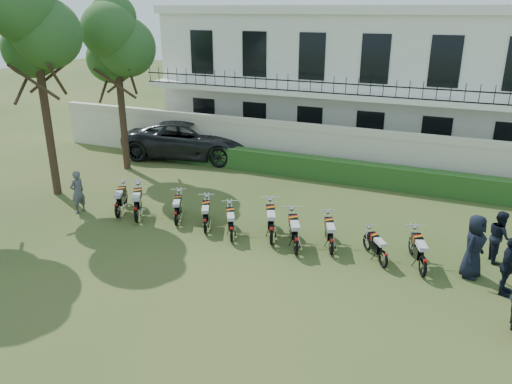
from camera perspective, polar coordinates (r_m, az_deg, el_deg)
ground at (r=16.45m, az=0.06°, el=-5.96°), size 100.00×100.00×0.00m
perimeter_wall at (r=23.13m, az=8.08°, el=4.79°), size 30.00×0.35×2.30m
hedge at (r=22.34m, az=9.89°, el=2.33°), size 18.00×0.60×1.00m
building at (r=28.32m, az=11.77°, el=12.66°), size 20.40×9.60×7.40m
tree_west_mid at (r=21.15m, az=-24.05°, el=17.01°), size 3.40×3.20×8.82m
tree_west_near at (r=23.79m, az=-15.68°, el=16.25°), size 3.40×3.20×7.90m
motorcycle_0 at (r=18.87m, az=-15.58°, el=-1.55°), size 0.99×1.81×1.07m
motorcycle_1 at (r=18.26m, az=-13.56°, el=-1.97°), size 1.18×1.86×1.15m
motorcycle_2 at (r=17.79m, az=-9.13°, el=-2.52°), size 0.91×1.67×0.99m
motorcycle_3 at (r=17.05m, az=-5.84°, el=-3.35°), size 0.93×1.72×1.02m
motorcycle_4 at (r=16.38m, az=-2.84°, el=-4.27°), size 0.99×1.69×1.02m
motorcycle_5 at (r=16.17m, az=1.76°, el=-4.34°), size 1.02×1.99×1.16m
motorcycle_6 at (r=15.55m, az=4.60°, el=-5.52°), size 1.03×1.91×1.13m
motorcycle_7 at (r=15.70m, az=8.63°, el=-5.60°), size 0.88×1.81×1.04m
motorcycle_8 at (r=15.30m, az=14.39°, el=-6.99°), size 1.06×1.42×0.92m
motorcycle_9 at (r=15.10m, az=18.58°, el=-7.53°), size 0.86×1.90×1.08m
suv at (r=25.95m, az=-7.44°, el=6.00°), size 7.24×4.34×1.88m
inspector at (r=19.79m, az=-19.72°, el=0.01°), size 0.47×0.65×1.63m
officer_2 at (r=14.96m, az=26.84°, el=-7.60°), size 0.65×1.05×1.67m
officer_3 at (r=15.47m, az=23.65°, el=-5.71°), size 0.87×1.07×1.89m
officer_4 at (r=16.77m, az=26.06°, el=-4.59°), size 0.81×0.93×1.62m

